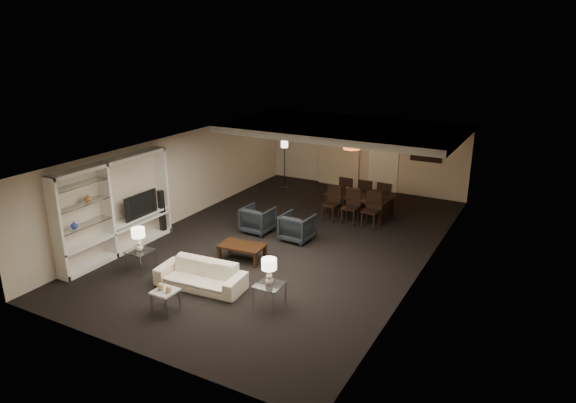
% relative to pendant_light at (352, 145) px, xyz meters
% --- Properties ---
extents(floor, '(11.00, 11.00, 0.00)m').
position_rel_pendant_light_xyz_m(floor, '(-0.30, -3.50, -1.92)').
color(floor, black).
rests_on(floor, ground).
extents(ceiling, '(7.00, 11.00, 0.02)m').
position_rel_pendant_light_xyz_m(ceiling, '(-0.30, -3.50, 0.58)').
color(ceiling, silver).
rests_on(ceiling, ground).
extents(wall_back, '(7.00, 0.02, 2.50)m').
position_rel_pendant_light_xyz_m(wall_back, '(-0.30, 2.00, -0.67)').
color(wall_back, '#C3B49D').
rests_on(wall_back, ground).
extents(wall_front, '(7.00, 0.02, 2.50)m').
position_rel_pendant_light_xyz_m(wall_front, '(-0.30, -9.00, -0.67)').
color(wall_front, '#C3B49D').
rests_on(wall_front, ground).
extents(wall_left, '(0.02, 11.00, 2.50)m').
position_rel_pendant_light_xyz_m(wall_left, '(-3.80, -3.50, -0.67)').
color(wall_left, '#C3B49D').
rests_on(wall_left, ground).
extents(wall_right, '(0.02, 11.00, 2.50)m').
position_rel_pendant_light_xyz_m(wall_right, '(3.20, -3.50, -0.67)').
color(wall_right, '#C3B49D').
rests_on(wall_right, ground).
extents(ceiling_soffit, '(7.00, 4.00, 0.20)m').
position_rel_pendant_light_xyz_m(ceiling_soffit, '(-0.30, 0.00, 0.48)').
color(ceiling_soffit, silver).
rests_on(ceiling_soffit, ceiling).
extents(curtains, '(1.50, 0.12, 2.40)m').
position_rel_pendant_light_xyz_m(curtains, '(-1.20, 1.92, -0.72)').
color(curtains, beige).
rests_on(curtains, wall_back).
extents(door, '(0.90, 0.05, 2.10)m').
position_rel_pendant_light_xyz_m(door, '(0.40, 1.97, -0.87)').
color(door, silver).
rests_on(door, wall_back).
extents(painting, '(0.95, 0.04, 0.65)m').
position_rel_pendant_light_xyz_m(painting, '(1.80, 1.96, -0.37)').
color(painting, '#142D38').
rests_on(painting, wall_back).
extents(media_unit, '(0.38, 3.40, 2.35)m').
position_rel_pendant_light_xyz_m(media_unit, '(-3.61, -6.10, -0.74)').
color(media_unit, white).
rests_on(media_unit, wall_left).
extents(pendant_light, '(0.52, 0.52, 0.24)m').
position_rel_pendant_light_xyz_m(pendant_light, '(0.00, 0.00, 0.00)').
color(pendant_light, '#D8591E').
rests_on(pendant_light, ceiling_soffit).
extents(sofa, '(1.98, 0.92, 0.56)m').
position_rel_pendant_light_xyz_m(sofa, '(-0.74, -6.59, -1.64)').
color(sofa, beige).
rests_on(sofa, floor).
extents(coffee_table, '(1.11, 0.71, 0.38)m').
position_rel_pendant_light_xyz_m(coffee_table, '(-0.74, -4.99, -1.73)').
color(coffee_table, black).
rests_on(coffee_table, floor).
extents(armchair_left, '(0.79, 0.81, 0.72)m').
position_rel_pendant_light_xyz_m(armchair_left, '(-1.34, -3.29, -1.56)').
color(armchair_left, black).
rests_on(armchair_left, floor).
extents(armchair_right, '(0.80, 0.82, 0.72)m').
position_rel_pendant_light_xyz_m(armchair_right, '(-0.14, -3.29, -1.56)').
color(armchair_right, black).
rests_on(armchair_right, floor).
extents(side_table_left, '(0.54, 0.54, 0.49)m').
position_rel_pendant_light_xyz_m(side_table_left, '(-2.44, -6.59, -1.67)').
color(side_table_left, white).
rests_on(side_table_left, floor).
extents(side_table_right, '(0.53, 0.53, 0.49)m').
position_rel_pendant_light_xyz_m(side_table_right, '(0.96, -6.59, -1.67)').
color(side_table_right, white).
rests_on(side_table_right, floor).
extents(table_lamp_left, '(0.31, 0.31, 0.55)m').
position_rel_pendant_light_xyz_m(table_lamp_left, '(-2.44, -6.59, -1.15)').
color(table_lamp_left, '#F4EECE').
rests_on(table_lamp_left, side_table_left).
extents(table_lamp_right, '(0.31, 0.31, 0.55)m').
position_rel_pendant_light_xyz_m(table_lamp_right, '(0.96, -6.59, -1.15)').
color(table_lamp_right, silver).
rests_on(table_lamp_right, side_table_right).
extents(marble_table, '(0.44, 0.44, 0.44)m').
position_rel_pendant_light_xyz_m(marble_table, '(-0.74, -7.69, -1.70)').
color(marble_table, silver).
rests_on(marble_table, floor).
extents(gold_gourd_a, '(0.14, 0.14, 0.14)m').
position_rel_pendant_light_xyz_m(gold_gourd_a, '(-0.84, -7.69, -1.41)').
color(gold_gourd_a, tan).
rests_on(gold_gourd_a, marble_table).
extents(gold_gourd_b, '(0.12, 0.12, 0.12)m').
position_rel_pendant_light_xyz_m(gold_gourd_b, '(-0.64, -7.69, -1.42)').
color(gold_gourd_b, tan).
rests_on(gold_gourd_b, marble_table).
extents(television, '(1.06, 0.14, 0.61)m').
position_rel_pendant_light_xyz_m(television, '(-3.58, -5.40, -0.86)').
color(television, black).
rests_on(television, media_unit).
extents(vase_blue, '(0.16, 0.16, 0.17)m').
position_rel_pendant_light_xyz_m(vase_blue, '(-3.61, -7.31, -0.77)').
color(vase_blue, '#283CB0').
rests_on(vase_blue, media_unit).
extents(vase_amber, '(0.17, 0.17, 0.18)m').
position_rel_pendant_light_xyz_m(vase_amber, '(-3.61, -6.86, -0.27)').
color(vase_amber, '#AC6F39').
rests_on(vase_amber, media_unit).
extents(floor_speaker, '(0.16, 0.16, 1.22)m').
position_rel_pendant_light_xyz_m(floor_speaker, '(-3.50, -4.64, -1.31)').
color(floor_speaker, black).
rests_on(floor_speaker, floor).
extents(dining_table, '(1.97, 1.20, 0.67)m').
position_rel_pendant_light_xyz_m(dining_table, '(0.61, -0.84, -1.59)').
color(dining_table, black).
rests_on(dining_table, floor).
extents(chair_nl, '(0.50, 0.50, 0.99)m').
position_rel_pendant_light_xyz_m(chair_nl, '(0.01, -1.49, -1.42)').
color(chair_nl, black).
rests_on(chair_nl, floor).
extents(chair_nm, '(0.46, 0.46, 0.99)m').
position_rel_pendant_light_xyz_m(chair_nm, '(0.61, -1.49, -1.42)').
color(chair_nm, black).
rests_on(chair_nm, floor).
extents(chair_nr, '(0.48, 0.48, 0.99)m').
position_rel_pendant_light_xyz_m(chair_nr, '(1.21, -1.49, -1.42)').
color(chair_nr, black).
rests_on(chair_nr, floor).
extents(chair_fl, '(0.48, 0.48, 0.99)m').
position_rel_pendant_light_xyz_m(chair_fl, '(0.01, -0.19, -1.42)').
color(chair_fl, black).
rests_on(chair_fl, floor).
extents(chair_fm, '(0.48, 0.48, 0.99)m').
position_rel_pendant_light_xyz_m(chair_fm, '(0.61, -0.19, -1.42)').
color(chair_fm, black).
rests_on(chair_fm, floor).
extents(chair_fr, '(0.46, 0.46, 0.99)m').
position_rel_pendant_light_xyz_m(chair_fr, '(1.21, -0.19, -1.42)').
color(chair_fr, black).
rests_on(chair_fr, floor).
extents(floor_lamp, '(0.30, 0.30, 1.65)m').
position_rel_pendant_light_xyz_m(floor_lamp, '(-2.71, 0.69, -1.09)').
color(floor_lamp, black).
rests_on(floor_lamp, floor).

